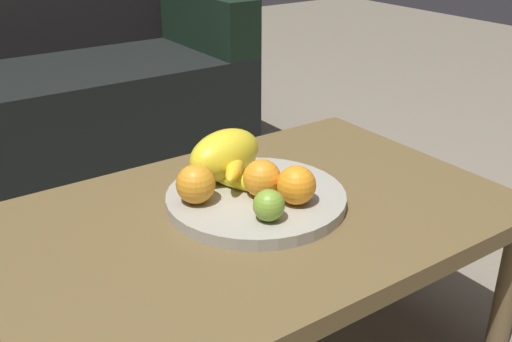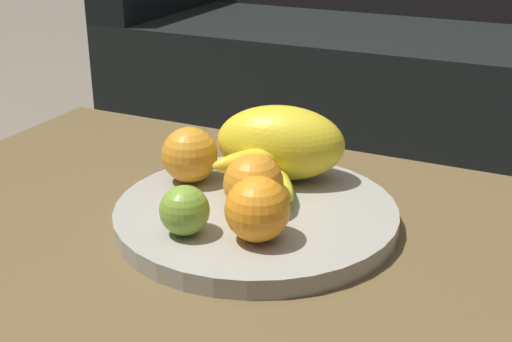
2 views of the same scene
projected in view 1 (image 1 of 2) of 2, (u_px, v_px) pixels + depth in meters
The scene contains 9 objects.
coffee_table at pixel (254, 228), 1.22m from camera, with size 1.04×0.68×0.38m.
couch at pixel (10, 94), 2.18m from camera, with size 1.70×0.70×0.90m.
fruit_bowl at pixel (256, 198), 1.23m from camera, with size 0.37×0.37×0.03m, color #A29F91.
melon_large_front at pixel (225, 155), 1.27m from camera, with size 0.18×0.11×0.11m, color yellow.
orange_front at pixel (262, 178), 1.20m from camera, with size 0.08×0.08×0.08m, color orange.
orange_left at pixel (296, 185), 1.17m from camera, with size 0.08×0.08×0.08m, color orange.
orange_right at pixel (196, 184), 1.17m from camera, with size 0.08×0.08×0.08m, color orange.
apple_front at pixel (269, 205), 1.11m from camera, with size 0.06×0.06×0.06m, color #7AA533.
banana_bunch at pixel (238, 174), 1.25m from camera, with size 0.14×0.17×0.06m.
Camera 1 is at (-0.60, -0.87, 0.96)m, focal length 41.67 mm.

